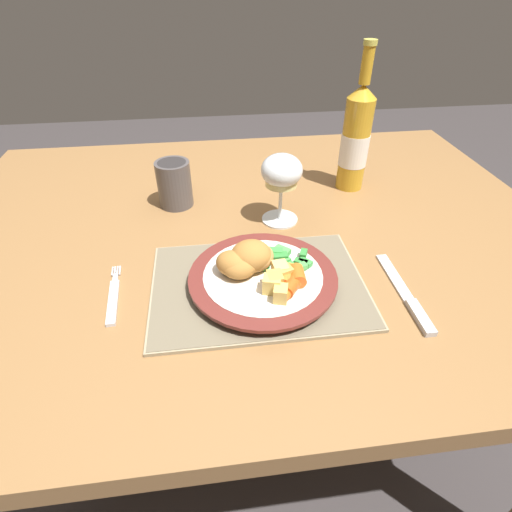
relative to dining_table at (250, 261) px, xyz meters
name	(u,v)px	position (x,y,z in m)	size (l,w,h in m)	color
ground_plane	(252,425)	(0.00, 0.00, -0.65)	(6.00, 6.00, 0.00)	#383333
dining_table	(250,261)	(0.00, 0.00, 0.00)	(1.23, 0.93, 0.74)	olive
placemat	(258,285)	(-0.01, -0.19, 0.09)	(0.34, 0.24, 0.01)	gray
dinner_plate	(265,278)	(0.00, -0.19, 0.11)	(0.24, 0.24, 0.02)	silver
breaded_croquettes	(246,259)	(-0.02, -0.17, 0.14)	(0.11, 0.09, 0.05)	tan
green_beans_pile	(285,258)	(0.04, -0.16, 0.13)	(0.10, 0.07, 0.02)	green
glazed_carrots	(291,280)	(0.04, -0.22, 0.13)	(0.05, 0.08, 0.02)	orange
fork	(113,298)	(-0.23, -0.19, 0.09)	(0.03, 0.14, 0.01)	silver
table_knife	(408,298)	(0.22, -0.25, 0.09)	(0.02, 0.19, 0.01)	silver
wine_glass	(282,174)	(0.06, 0.01, 0.19)	(0.08, 0.08, 0.14)	silver
bottle	(356,139)	(0.25, 0.14, 0.20)	(0.06, 0.06, 0.30)	gold
roast_potatoes	(278,280)	(0.02, -0.22, 0.13)	(0.05, 0.08, 0.03)	gold
drinking_cup	(174,183)	(-0.15, 0.10, 0.14)	(0.07, 0.07, 0.10)	#4C4747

